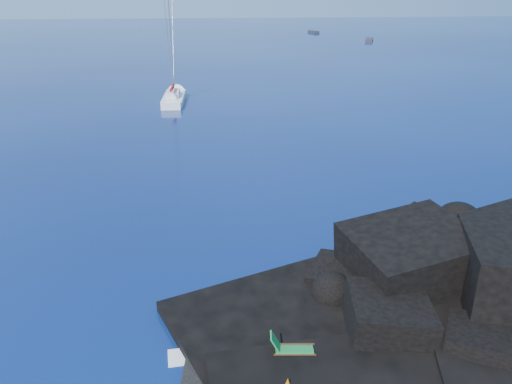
% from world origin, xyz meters
% --- Properties ---
extents(headland, '(24.00, 24.00, 3.60)m').
position_xyz_m(headland, '(13.00, 3.00, 0.00)').
color(headland, black).
rests_on(headland, ground).
extents(surf_foam, '(10.00, 8.00, 0.06)m').
position_xyz_m(surf_foam, '(5.00, 5.00, 0.00)').
color(surf_foam, white).
rests_on(surf_foam, ground).
extents(sailboat, '(2.69, 11.04, 11.49)m').
position_xyz_m(sailboat, '(-2.15, 45.95, 0.00)').
color(sailboat, white).
rests_on(sailboat, ground).
extents(deck_chair, '(1.59, 0.82, 1.05)m').
position_xyz_m(deck_chair, '(4.26, 1.96, 0.88)').
color(deck_chair, '#1A7936').
rests_on(deck_chair, beach).
extents(towel, '(2.04, 1.38, 0.05)m').
position_xyz_m(towel, '(6.17, 0.88, 0.37)').
color(towel, white).
rests_on(towel, beach).
extents(sunbather, '(1.77, 0.89, 0.23)m').
position_xyz_m(sunbather, '(6.17, 0.88, 0.51)').
color(sunbather, tan).
rests_on(sunbather, towel).
extents(distant_boat_a, '(2.60, 4.56, 0.58)m').
position_xyz_m(distant_boat_a, '(32.30, 131.77, 0.00)').
color(distant_boat_a, '#2B2B30').
rests_on(distant_boat_a, ground).
extents(distant_boat_b, '(3.30, 5.38, 0.69)m').
position_xyz_m(distant_boat_b, '(41.02, 108.73, 0.00)').
color(distant_boat_b, '#28272D').
rests_on(distant_boat_b, ground).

